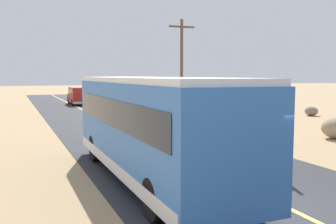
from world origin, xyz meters
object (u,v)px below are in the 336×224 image
object	(u,v)px
boulder_mid_field	(311,111)
livestock_truck	(167,105)
car_far	(79,95)
bus	(151,125)
power_pole_mid	(182,64)

from	to	relation	value
boulder_mid_field	livestock_truck	bearing A→B (deg)	-157.29
car_far	boulder_mid_field	distance (m)	24.68
car_far	livestock_truck	bearing A→B (deg)	-89.36
bus	car_far	world-z (taller)	bus
livestock_truck	car_far	distance (m)	25.51
car_far	power_pole_mid	bearing A→B (deg)	-67.80
bus	power_pole_mid	xyz separation A→B (m)	(8.96, 17.39, 2.44)
bus	livestock_truck	bearing A→B (deg)	63.76
power_pole_mid	boulder_mid_field	distance (m)	11.28
livestock_truck	boulder_mid_field	xyz separation A→B (m)	(15.39, 6.44, -1.42)
livestock_truck	boulder_mid_field	world-z (taller)	livestock_truck
livestock_truck	bus	bearing A→B (deg)	-116.24
livestock_truck	car_far	size ratio (longest dim) A/B	2.10
livestock_truck	boulder_mid_field	size ratio (longest dim) A/B	9.10
power_pole_mid	boulder_mid_field	bearing A→B (deg)	-24.27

